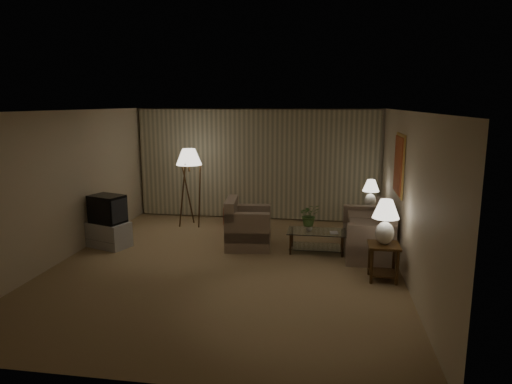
# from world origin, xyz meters

# --- Properties ---
(ground) EXTENTS (7.00, 7.00, 0.00)m
(ground) POSITION_xyz_m (0.00, 0.00, 0.00)
(ground) COLOR #906F4F
(ground) RESTS_ON ground
(room_shell) EXTENTS (6.04, 7.02, 2.72)m
(room_shell) POSITION_xyz_m (0.02, 1.51, 1.75)
(room_shell) COLOR beige
(room_shell) RESTS_ON ground
(sofa) EXTENTS (1.69, 0.87, 0.75)m
(sofa) POSITION_xyz_m (2.50, 1.10, 0.37)
(sofa) COLOR gray
(sofa) RESTS_ON ground
(armchair) EXTENTS (1.09, 1.05, 0.77)m
(armchair) POSITION_xyz_m (0.20, 1.12, 0.38)
(armchair) COLOR gray
(armchair) RESTS_ON ground
(side_table_near) EXTENTS (0.49, 0.49, 0.60)m
(side_table_near) POSITION_xyz_m (2.65, -0.25, 0.40)
(side_table_near) COLOR #37220F
(side_table_near) RESTS_ON ground
(side_table_far) EXTENTS (0.46, 0.39, 0.60)m
(side_table_far) POSITION_xyz_m (2.65, 2.35, 0.39)
(side_table_far) COLOR #37220F
(side_table_far) RESTS_ON ground
(table_lamp_near) EXTENTS (0.43, 0.43, 0.73)m
(table_lamp_near) POSITION_xyz_m (2.65, -0.25, 1.03)
(table_lamp_near) COLOR white
(table_lamp_near) RESTS_ON side_table_near
(table_lamp_far) EXTENTS (0.36, 0.36, 0.62)m
(table_lamp_far) POSITION_xyz_m (2.65, 2.35, 0.97)
(table_lamp_far) COLOR white
(table_lamp_far) RESTS_ON side_table_far
(coffee_table) EXTENTS (1.11, 0.60, 0.41)m
(coffee_table) POSITION_xyz_m (1.55, 1.00, 0.28)
(coffee_table) COLOR silver
(coffee_table) RESTS_ON ground
(tv_cabinet) EXTENTS (1.11, 0.99, 0.50)m
(tv_cabinet) POSITION_xyz_m (-2.55, 0.69, 0.25)
(tv_cabinet) COLOR #ADADAF
(tv_cabinet) RESTS_ON ground
(crt_tv) EXTENTS (0.92, 0.85, 0.55)m
(crt_tv) POSITION_xyz_m (-2.55, 0.69, 0.77)
(crt_tv) COLOR black
(crt_tv) RESTS_ON tv_cabinet
(floor_lamp) EXTENTS (0.59, 0.59, 1.80)m
(floor_lamp) POSITION_xyz_m (-1.41, 2.47, 0.94)
(floor_lamp) COLOR #37220F
(floor_lamp) RESTS_ON ground
(ottoman) EXTENTS (0.69, 0.69, 0.39)m
(ottoman) POSITION_xyz_m (-0.40, 2.77, 0.20)
(ottoman) COLOR #9B4B34
(ottoman) RESTS_ON ground
(vase) EXTENTS (0.17, 0.17, 0.15)m
(vase) POSITION_xyz_m (1.40, 1.00, 0.49)
(vase) COLOR silver
(vase) RESTS_ON coffee_table
(flowers) EXTENTS (0.47, 0.43, 0.43)m
(flowers) POSITION_xyz_m (1.40, 1.00, 0.77)
(flowers) COLOR #477032
(flowers) RESTS_ON vase
(book) EXTENTS (0.17, 0.22, 0.02)m
(book) POSITION_xyz_m (1.80, 0.90, 0.42)
(book) COLOR olive
(book) RESTS_ON coffee_table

